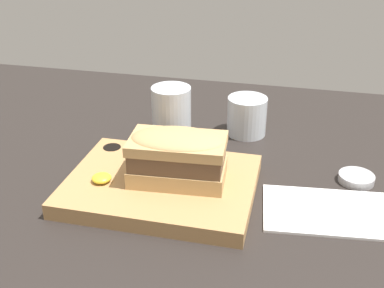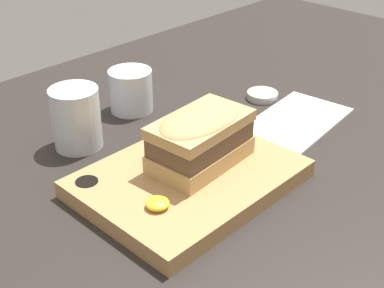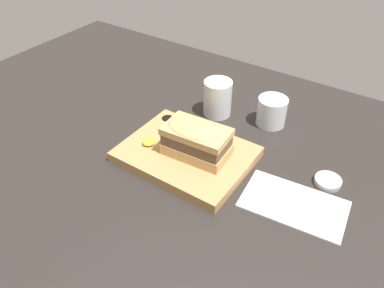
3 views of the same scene
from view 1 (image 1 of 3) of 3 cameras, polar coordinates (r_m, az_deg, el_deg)
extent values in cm
cube|color=#282321|center=(76.80, 0.42, -7.07)|extent=(178.08, 107.81, 2.00)
cube|color=tan|center=(77.26, -3.64, -4.88)|extent=(29.44, 22.49, 2.57)
cylinder|color=black|center=(87.06, -9.44, -0.73)|extent=(3.15, 3.15, 1.29)
cube|color=tan|center=(75.49, -1.68, -3.32)|extent=(15.30, 9.60, 2.70)
cube|color=brown|center=(74.12, -1.71, -1.48)|extent=(14.69, 9.22, 2.81)
cube|color=tan|center=(73.08, -1.74, 0.04)|extent=(15.30, 9.60, 1.62)
ellipsoid|color=tan|center=(72.78, -1.74, 0.51)|extent=(14.99, 9.41, 2.43)
ellipsoid|color=yellow|center=(76.60, -10.67, -3.98)|extent=(3.08, 3.08, 1.23)
cylinder|color=silver|center=(94.21, -2.45, 3.87)|extent=(7.70, 7.70, 9.89)
cylinder|color=silver|center=(95.24, -2.42, 2.48)|extent=(6.77, 6.77, 4.45)
cylinder|color=silver|center=(95.61, 6.52, 3.32)|extent=(7.76, 7.76, 7.60)
cylinder|color=#470A14|center=(95.95, 6.49, 2.87)|extent=(6.99, 6.99, 5.54)
cube|color=white|center=(75.91, 16.50, -7.73)|extent=(22.25, 14.33, 0.40)
cylinder|color=#B2B2B7|center=(84.63, 18.89, -3.86)|extent=(5.86, 5.86, 1.31)
camera|label=2|loc=(0.67, -63.96, 13.64)|focal=50.00mm
camera|label=3|loc=(0.26, 104.26, 36.06)|focal=35.00mm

